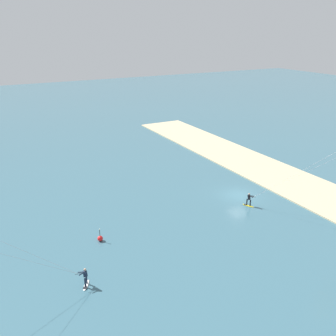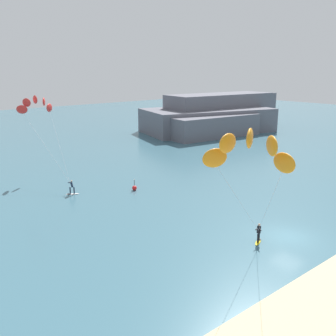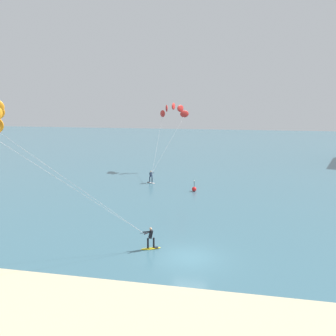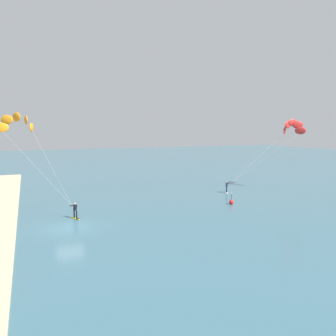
% 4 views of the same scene
% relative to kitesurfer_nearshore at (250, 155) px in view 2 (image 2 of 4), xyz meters
% --- Properties ---
extents(ground_plane, '(240.00, 240.00, 0.00)m').
position_rel_kitesurfer_nearshore_xyz_m(ground_plane, '(11.31, 4.04, -9.52)').
color(ground_plane, '#386070').
extents(kitesurfer_nearshore, '(11.23, 8.14, 11.10)m').
position_rel_kitesurfer_nearshore_xyz_m(kitesurfer_nearshore, '(0.00, 0.00, 0.00)').
color(kitesurfer_nearshore, yellow).
rests_on(kitesurfer_nearshore, ground).
extents(kitesurfer_mid_water, '(4.90, 12.20, 10.63)m').
position_rel_kitesurfer_nearshore_xyz_m(kitesurfer_mid_water, '(3.61, 37.15, -0.45)').
color(kitesurfer_mid_water, white).
rests_on(kitesurfer_mid_water, ground).
extents(marker_buoy, '(0.56, 0.56, 1.38)m').
position_rel_kitesurfer_nearshore_xyz_m(marker_buoy, '(9.01, 23.47, -9.22)').
color(marker_buoy, red).
rests_on(marker_buoy, ground).
extents(distant_headland, '(38.26, 21.25, 8.15)m').
position_rel_kitesurfer_nearshore_xyz_m(distant_headland, '(49.71, 48.65, -6.42)').
color(distant_headland, slate).
rests_on(distant_headland, ground).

